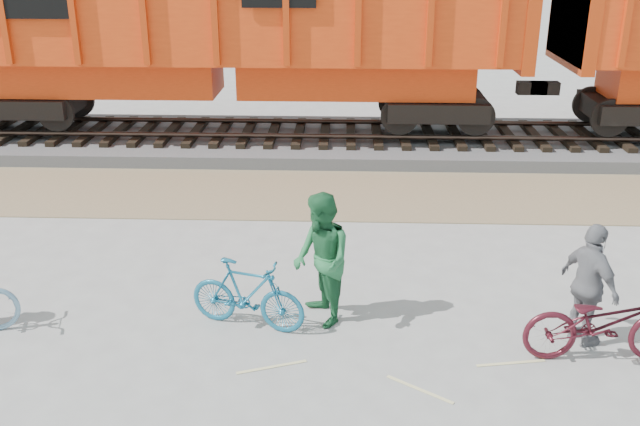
# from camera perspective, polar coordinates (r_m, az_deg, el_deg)

# --- Properties ---
(ground) EXTENTS (120.00, 120.00, 0.00)m
(ground) POSITION_cam_1_polar(r_m,az_deg,el_deg) (9.74, 2.56, -9.73)
(ground) COLOR #9E9E99
(ground) RESTS_ON ground
(gravel_strip) EXTENTS (120.00, 3.00, 0.02)m
(gravel_strip) POSITION_cam_1_polar(r_m,az_deg,el_deg) (14.71, 2.49, 1.50)
(gravel_strip) COLOR #95815C
(gravel_strip) RESTS_ON ground
(ballast_bed) EXTENTS (120.00, 4.00, 0.30)m
(ballast_bed) POSITION_cam_1_polar(r_m,az_deg,el_deg) (18.00, 2.47, 5.74)
(ballast_bed) COLOR slate
(ballast_bed) RESTS_ON ground
(track) EXTENTS (120.00, 2.60, 0.24)m
(track) POSITION_cam_1_polar(r_m,az_deg,el_deg) (17.92, 2.48, 6.73)
(track) COLOR black
(track) RESTS_ON ballast_bed
(hopper_car_center) EXTENTS (14.00, 3.13, 4.65)m
(hopper_car_center) POSITION_cam_1_polar(r_m,az_deg,el_deg) (17.68, -7.47, 14.74)
(hopper_car_center) COLOR black
(hopper_car_center) RESTS_ON track
(bicycle_teal) EXTENTS (1.71, 0.91, 0.99)m
(bicycle_teal) POSITION_cam_1_polar(r_m,az_deg,el_deg) (9.73, -5.85, -6.49)
(bicycle_teal) COLOR #196585
(bicycle_teal) RESTS_ON ground
(bicycle_maroon) EXTENTS (2.02, 0.75, 1.05)m
(bicycle_maroon) POSITION_cam_1_polar(r_m,az_deg,el_deg) (9.65, 21.78, -8.13)
(bicycle_maroon) COLOR #43121B
(bicycle_maroon) RESTS_ON ground
(person_man) EXTENTS (0.99, 1.10, 1.86)m
(person_man) POSITION_cam_1_polar(r_m,az_deg,el_deg) (9.63, 0.13, -3.78)
(person_man) COLOR #216538
(person_man) RESTS_ON ground
(person_woman) EXTENTS (0.78, 1.06, 1.67)m
(person_woman) POSITION_cam_1_polar(r_m,az_deg,el_deg) (9.81, 20.75, -5.43)
(person_woman) COLOR slate
(person_woman) RESTS_ON ground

